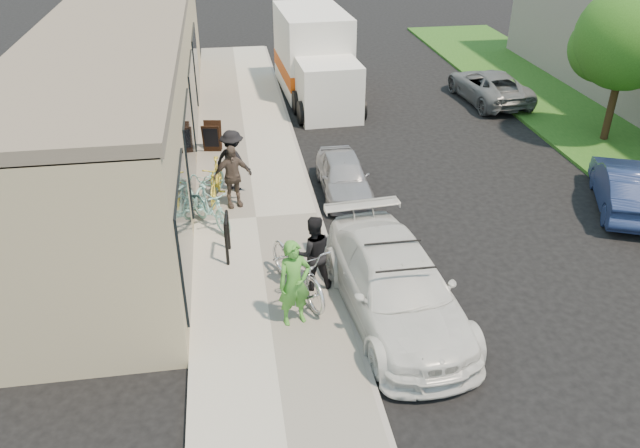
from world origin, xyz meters
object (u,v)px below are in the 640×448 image
sandwich_board (212,137)px  sedan_white (396,286)px  far_car_gray (489,86)px  bystander_b (232,176)px  median_tree (625,42)px  cruiser_bike_a (210,208)px  far_car_blue (626,187)px  cruiser_bike_c (216,180)px  cruiser_bike_b (210,183)px  woman_rider (294,283)px  tandem_bike (298,267)px  bystander_a (233,161)px  man_standing (313,253)px  sedan_silver (344,175)px  bike_rack (227,233)px  moving_truck (315,60)px

sandwich_board → sedan_white: bearing=-59.0°
far_car_gray → bystander_b: bearing=33.1°
median_tree → cruiser_bike_a: size_ratio=2.81×
far_car_blue → cruiser_bike_a: size_ratio=2.16×
sandwich_board → cruiser_bike_c: cruiser_bike_c is taller
median_tree → cruiser_bike_b: 12.89m
sandwich_board → woman_rider: (1.48, -8.53, 0.42)m
cruiser_bike_b → bystander_b: bystander_b is taller
tandem_bike → cruiser_bike_a: tandem_bike is taller
sandwich_board → tandem_bike: tandem_bike is taller
woman_rider → bystander_a: 5.86m
tandem_bike → cruiser_bike_a: bearing=100.5°
cruiser_bike_b → man_standing: bearing=-38.6°
far_car_blue → woman_rider: woman_rider is taller
man_standing → far_car_blue: bearing=-167.5°
sedan_silver → cruiser_bike_c: cruiser_bike_c is taller
cruiser_bike_a → cruiser_bike_c: cruiser_bike_c is taller
sedan_silver → cruiser_bike_b: 3.51m
tandem_bike → cruiser_bike_c: (-1.57, 4.38, -0.07)m
woman_rider → cruiser_bike_b: (-1.56, 5.35, -0.44)m
bystander_b → far_car_gray: bearing=22.8°
tandem_bike → bike_rack: bearing=111.6°
bike_rack → cruiser_bike_c: cruiser_bike_c is taller
far_car_gray → bike_rack: bearing=40.6°
cruiser_bike_c → bystander_a: bearing=53.7°
far_car_gray → cruiser_bike_b: bearing=29.7°
cruiser_bike_c → bystander_a: 0.74m
moving_truck → cruiser_bike_c: bearing=-116.9°
sedan_white → cruiser_bike_c: sedan_white is taller
bike_rack → sedan_white: size_ratio=0.20×
tandem_bike → cruiser_bike_b: (-1.73, 4.43, -0.17)m
far_car_gray → sedan_white: bearing=57.0°
sedan_silver → cruiser_bike_a: (-3.49, -1.53, 0.12)m
sedan_silver → bystander_a: bearing=173.7°
moving_truck → bystander_a: (-3.35, -7.96, -0.38)m
bike_rack → bystander_a: bearing=85.6°
moving_truck → man_standing: bearing=-101.1°
sandwich_board → bystander_a: bystander_a is taller
sedan_silver → woman_rider: bearing=-108.6°
far_car_gray → woman_rider: (-8.71, -12.10, 0.43)m
moving_truck → median_tree: 10.48m
tandem_bike → cruiser_bike_b: 4.76m
moving_truck → median_tree: size_ratio=1.35×
bike_rack → cruiser_bike_b: 2.91m
far_car_gray → far_car_blue: bearing=87.3°
sedan_white → bystander_a: bearing=111.7°
woman_rider → bystander_b: woman_rider is taller
bike_rack → sedan_white: 3.95m
man_standing → cruiser_bike_c: man_standing is taller
bystander_a → tandem_bike: bearing=140.1°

